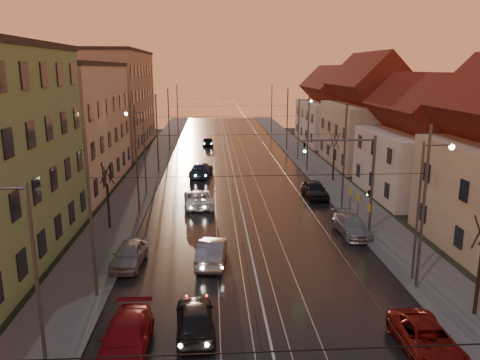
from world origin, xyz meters
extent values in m
cube|color=black|center=(0.00, 40.00, 0.02)|extent=(16.00, 120.00, 0.04)
cube|color=#4C4C4C|center=(-10.00, 40.00, 0.07)|extent=(4.00, 120.00, 0.15)
cube|color=#4C4C4C|center=(10.00, 40.00, 0.07)|extent=(4.00, 120.00, 0.15)
cube|color=gray|center=(-2.20, 40.00, 0.06)|extent=(0.06, 120.00, 0.03)
cube|color=gray|center=(-0.77, 40.00, 0.06)|extent=(0.06, 120.00, 0.03)
cube|color=gray|center=(0.77, 40.00, 0.06)|extent=(0.06, 120.00, 0.03)
cube|color=gray|center=(2.20, 40.00, 0.06)|extent=(0.06, 120.00, 0.03)
cube|color=#B9A88F|center=(-17.50, 34.00, 6.00)|extent=(10.00, 20.00, 12.00)
cube|color=#927B5E|center=(-17.50, 58.00, 7.00)|extent=(10.00, 24.00, 14.00)
cube|color=silver|center=(17.00, 28.00, 3.00)|extent=(9.00, 12.00, 6.00)
pyramid|color=#581A14|center=(17.00, 28.00, 7.60)|extent=(9.18, 12.24, 3.20)
cube|color=#BBAD90|center=(17.00, 43.00, 3.75)|extent=(9.00, 14.00, 7.50)
pyramid|color=#581A14|center=(17.00, 43.00, 9.50)|extent=(9.18, 14.28, 4.00)
cube|color=silver|center=(17.00, 61.00, 3.25)|extent=(9.00, 16.00, 6.50)
pyramid|color=#581A14|center=(17.00, 61.00, 8.25)|extent=(9.18, 16.32, 3.50)
cylinder|color=#595B60|center=(-8.60, 9.00, 4.50)|extent=(0.16, 0.16, 9.00)
cylinder|color=#595B60|center=(8.60, 9.00, 4.50)|extent=(0.16, 0.16, 9.00)
cylinder|color=#595B60|center=(-8.60, 24.00, 4.50)|extent=(0.16, 0.16, 9.00)
cylinder|color=#595B60|center=(8.60, 24.00, 4.50)|extent=(0.16, 0.16, 9.00)
cylinder|color=#595B60|center=(-8.60, 39.00, 4.50)|extent=(0.16, 0.16, 9.00)
cylinder|color=#595B60|center=(8.60, 39.00, 4.50)|extent=(0.16, 0.16, 9.00)
cylinder|color=#595B60|center=(-8.60, 54.00, 4.50)|extent=(0.16, 0.16, 9.00)
cylinder|color=#595B60|center=(8.60, 54.00, 4.50)|extent=(0.16, 0.16, 9.00)
cylinder|color=#595B60|center=(-8.60, 72.00, 4.50)|extent=(0.16, 0.16, 9.00)
cylinder|color=#595B60|center=(8.60, 72.00, 4.50)|extent=(0.16, 0.16, 9.00)
cylinder|color=#595B60|center=(-8.80, 2.00, 4.00)|extent=(0.14, 0.14, 8.00)
cylinder|color=#595B60|center=(-9.60, 2.00, 7.80)|extent=(1.60, 0.10, 0.10)
cylinder|color=#595B60|center=(8.80, 10.00, 4.00)|extent=(0.14, 0.14, 8.00)
cylinder|color=#595B60|center=(9.60, 10.00, 7.80)|extent=(1.60, 0.10, 0.10)
sphere|color=#FFD88C|center=(10.32, 10.00, 7.70)|extent=(0.32, 0.32, 0.32)
cylinder|color=#595B60|center=(-8.80, 30.00, 4.00)|extent=(0.14, 0.14, 8.00)
cylinder|color=#595B60|center=(-9.60, 30.00, 7.80)|extent=(1.60, 0.10, 0.10)
sphere|color=#FFD88C|center=(-10.32, 30.00, 7.70)|extent=(0.32, 0.32, 0.32)
cylinder|color=#595B60|center=(8.80, 46.00, 4.00)|extent=(0.14, 0.14, 8.00)
cylinder|color=#595B60|center=(9.60, 46.00, 7.80)|extent=(1.60, 0.10, 0.10)
sphere|color=#FFD88C|center=(10.32, 46.00, 7.70)|extent=(0.32, 0.32, 0.32)
cylinder|color=#595B60|center=(9.00, 18.00, 3.60)|extent=(0.20, 0.20, 7.20)
cylinder|color=#595B60|center=(6.40, 18.00, 6.90)|extent=(5.20, 0.14, 0.14)
imported|color=black|center=(4.00, 18.00, 6.30)|extent=(0.15, 0.18, 0.90)
sphere|color=#19FF3F|center=(4.00, 17.88, 6.15)|extent=(0.20, 0.20, 0.20)
cylinder|color=black|center=(-10.20, 20.00, 1.75)|extent=(0.18, 0.18, 3.50)
cylinder|color=black|center=(-9.97, 20.09, 4.30)|extent=(0.37, 0.92, 1.61)
cylinder|color=black|center=(-10.29, 20.23, 4.30)|extent=(0.91, 0.40, 1.61)
cylinder|color=black|center=(-10.43, 19.91, 4.30)|extent=(0.37, 0.92, 1.61)
cylinder|color=black|center=(-10.07, 19.78, 4.30)|extent=(0.84, 0.54, 1.62)
cylinder|color=black|center=(10.20, 6.00, 1.75)|extent=(0.18, 0.18, 3.50)
cylinder|color=black|center=(10.11, 6.23, 4.30)|extent=(0.91, 0.40, 1.61)
cylinder|color=black|center=(10.40, 34.00, 1.75)|extent=(0.18, 0.18, 3.50)
cylinder|color=black|center=(10.63, 34.09, 4.30)|extent=(0.37, 0.92, 1.61)
cylinder|color=black|center=(10.31, 34.23, 4.30)|extent=(0.91, 0.40, 1.61)
cylinder|color=black|center=(10.17, 33.91, 4.30)|extent=(0.37, 0.92, 1.61)
cylinder|color=black|center=(10.53, 33.78, 4.30)|extent=(0.84, 0.54, 1.62)
imported|color=black|center=(-3.32, 5.40, 0.73)|extent=(2.00, 4.38, 1.46)
imported|color=gray|center=(-2.54, 13.22, 0.77)|extent=(2.07, 4.78, 1.53)
imported|color=white|center=(-3.69, 25.53, 0.72)|extent=(2.86, 5.38, 1.44)
imported|color=#162243|center=(-3.71, 37.29, 0.78)|extent=(2.80, 5.57, 1.55)
imported|color=black|center=(-3.07, 58.38, 0.69)|extent=(1.64, 4.03, 1.37)
imported|color=maroon|center=(-6.20, 4.01, 0.70)|extent=(2.05, 4.86, 1.40)
imported|color=#A5A6AB|center=(-7.60, 13.22, 0.72)|extent=(2.08, 4.36, 1.44)
imported|color=maroon|center=(6.51, 3.21, 0.64)|extent=(2.15, 4.60, 1.27)
imported|color=#9B9BA1|center=(7.59, 17.73, 0.69)|extent=(2.13, 4.80, 1.37)
imported|color=black|center=(7.08, 27.81, 0.78)|extent=(2.12, 4.69, 1.56)
camera|label=1|loc=(-2.45, -13.89, 11.78)|focal=35.00mm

